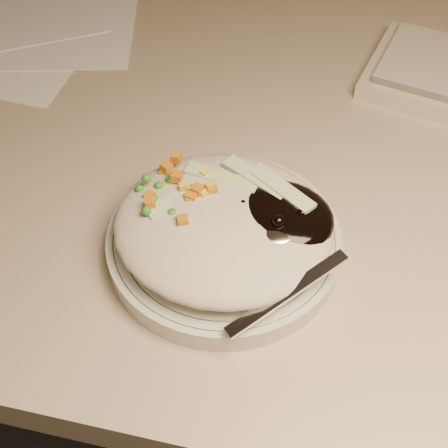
# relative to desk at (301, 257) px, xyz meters

# --- Properties ---
(desk) EXTENTS (1.40, 0.70, 0.74)m
(desk) POSITION_rel_desk_xyz_m (0.00, 0.00, 0.00)
(desk) COLOR tan
(desk) RESTS_ON ground
(plate) EXTENTS (0.21, 0.21, 0.02)m
(plate) POSITION_rel_desk_xyz_m (-0.07, -0.16, 0.21)
(plate) COLOR silver
(plate) RESTS_ON desk
(plate_rim) EXTENTS (0.20, 0.20, 0.00)m
(plate_rim) POSITION_rel_desk_xyz_m (-0.07, -0.16, 0.22)
(plate_rim) COLOR #144723
(plate_rim) RESTS_ON plate
(meal) EXTENTS (0.21, 0.19, 0.05)m
(meal) POSITION_rel_desk_xyz_m (-0.06, -0.17, 0.24)
(meal) COLOR #B5AD93
(meal) RESTS_ON plate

